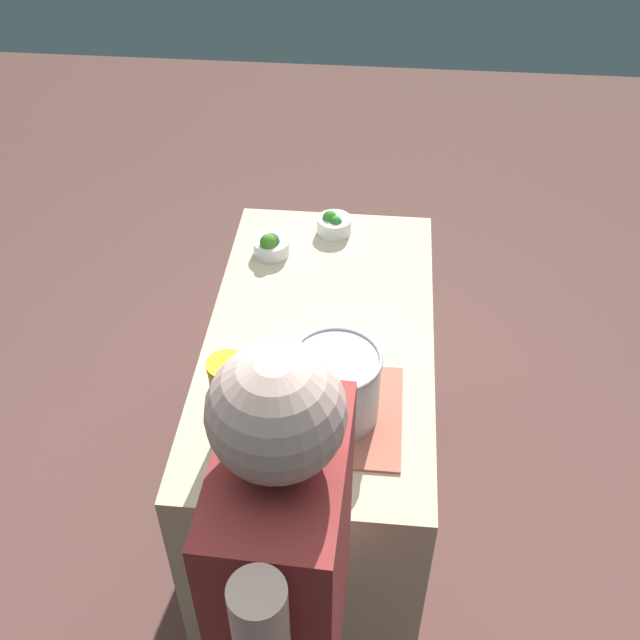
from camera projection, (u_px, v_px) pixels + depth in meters
The scene contains 9 objects.
ground_plane at pixel (320, 522), 2.80m from camera, with size 8.00×8.00×0.00m, color brown.
counter_slab at pixel (320, 439), 2.48m from camera, with size 1.22×0.64×0.94m, color tan.
dish_cloth at pixel (335, 413), 1.94m from camera, with size 0.35×0.34×0.01m, color #AB5D4B.
cooking_pot at pixel (336, 385), 1.87m from camera, with size 0.29×0.22×0.19m.
lemonade_pitcher at pixel (231, 400), 1.81m from camera, with size 0.09×0.09×0.25m.
mason_jar at pixel (240, 373), 1.97m from camera, with size 0.08×0.08×0.12m.
broccoli_bowl_front at pixel (333, 224), 2.52m from camera, with size 0.11×0.11×0.08m.
broccoli_bowl_center at pixel (271, 245), 2.43m from camera, with size 0.12×0.12×0.09m.
person_cook at pixel (289, 638), 1.50m from camera, with size 0.50×0.21×1.72m.
Camera 1 is at (1.59, 0.15, 2.41)m, focal length 42.95 mm.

